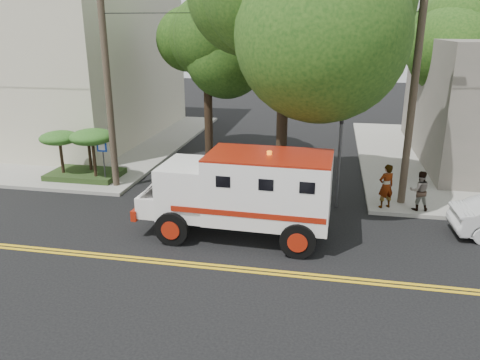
# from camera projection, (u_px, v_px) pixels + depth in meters

# --- Properties ---
(ground) EXTENTS (100.00, 100.00, 0.00)m
(ground) POSITION_uv_depth(u_px,v_px,m) (204.00, 266.00, 13.79)
(ground) COLOR black
(ground) RESTS_ON ground
(sidewalk_nw) EXTENTS (17.00, 17.00, 0.15)m
(sidewalk_nw) POSITION_uv_depth(u_px,v_px,m) (51.00, 139.00, 28.82)
(sidewalk_nw) COLOR gray
(sidewalk_nw) RESTS_ON ground
(building_left) EXTENTS (16.00, 14.00, 10.00)m
(building_left) POSITION_uv_depth(u_px,v_px,m) (25.00, 53.00, 28.99)
(building_left) COLOR beige
(building_left) RESTS_ON sidewalk_nw
(utility_pole_left) EXTENTS (0.28, 0.28, 9.00)m
(utility_pole_left) POSITION_uv_depth(u_px,v_px,m) (108.00, 84.00, 18.99)
(utility_pole_left) COLOR #382D23
(utility_pole_left) RESTS_ON ground
(utility_pole_right) EXTENTS (0.28, 0.28, 9.00)m
(utility_pole_right) POSITION_uv_depth(u_px,v_px,m) (414.00, 90.00, 17.00)
(utility_pole_right) COLOR #382D23
(utility_pole_right) RESTS_ON ground
(tree_main) EXTENTS (6.08, 5.70, 9.85)m
(tree_main) POSITION_uv_depth(u_px,v_px,m) (296.00, 12.00, 16.96)
(tree_main) COLOR black
(tree_main) RESTS_ON ground
(tree_left) EXTENTS (4.48, 4.20, 7.70)m
(tree_left) POSITION_uv_depth(u_px,v_px,m) (212.00, 47.00, 23.46)
(tree_left) COLOR black
(tree_left) RESTS_ON ground
(tree_right) EXTENTS (4.80, 4.50, 8.20)m
(tree_right) POSITION_uv_depth(u_px,v_px,m) (440.00, 38.00, 24.95)
(tree_right) COLOR black
(tree_right) RESTS_ON ground
(traffic_signal) EXTENTS (0.15, 0.18, 3.60)m
(traffic_signal) POSITION_uv_depth(u_px,v_px,m) (340.00, 152.00, 17.61)
(traffic_signal) COLOR #3F3F42
(traffic_signal) RESTS_ON ground
(accessibility_sign) EXTENTS (0.45, 0.10, 2.02)m
(accessibility_sign) POSITION_uv_depth(u_px,v_px,m) (103.00, 156.00, 20.25)
(accessibility_sign) COLOR #3F3F42
(accessibility_sign) RESTS_ON ground
(palm_planter) EXTENTS (3.52, 2.63, 2.36)m
(palm_planter) POSITION_uv_depth(u_px,v_px,m) (81.00, 146.00, 20.81)
(palm_planter) COLOR #1E3314
(palm_planter) RESTS_ON sidewalk_nw
(armored_truck) EXTENTS (6.41, 2.73, 2.89)m
(armored_truck) POSITION_uv_depth(u_px,v_px,m) (244.00, 190.00, 15.26)
(armored_truck) COLOR white
(armored_truck) RESTS_ON ground
(pedestrian_a) EXTENTS (0.74, 0.65, 1.71)m
(pedestrian_a) POSITION_uv_depth(u_px,v_px,m) (386.00, 186.00, 17.58)
(pedestrian_a) COLOR gray
(pedestrian_a) RESTS_ON sidewalk_ne
(pedestrian_b) EXTENTS (0.77, 0.62, 1.51)m
(pedestrian_b) POSITION_uv_depth(u_px,v_px,m) (420.00, 191.00, 17.38)
(pedestrian_b) COLOR gray
(pedestrian_b) RESTS_ON sidewalk_ne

